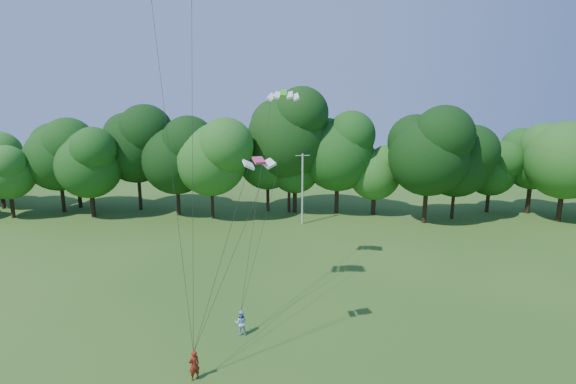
{
  "coord_description": "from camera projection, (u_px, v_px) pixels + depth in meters",
  "views": [
    {
      "loc": [
        3.81,
        -17.36,
        14.87
      ],
      "look_at": [
        2.42,
        13.0,
        8.09
      ],
      "focal_mm": 28.0,
      "sensor_mm": 36.0,
      "label": 1
    }
  ],
  "objects": [
    {
      "name": "kite_green",
      "position": [
        284.0,
        93.0,
        33.78
      ],
      "size": [
        2.42,
        1.17,
        0.55
      ],
      "rotation": [
        0.0,
        0.0,
        -0.05
      ],
      "color": "green",
      "rests_on": "ground"
    },
    {
      "name": "kite_flyer_right",
      "position": [
        241.0,
        322.0,
        28.02
      ],
      "size": [
        0.83,
        0.67,
        1.62
      ],
      "primitive_type": "imported",
      "rotation": [
        0.0,
        0.0,
        3.22
      ],
      "color": "#B1CEF6",
      "rests_on": "ground"
    },
    {
      "name": "tree_back_west",
      "position": [
        57.0,
        149.0,
        55.31
      ],
      "size": [
        8.8,
        8.8,
        12.8
      ],
      "color": "black",
      "rests_on": "ground"
    },
    {
      "name": "kite_flyer_left",
      "position": [
        194.0,
        365.0,
        23.6
      ],
      "size": [
        0.72,
        0.7,
        1.67
      ],
      "primitive_type": "imported",
      "rotation": [
        0.0,
        0.0,
        3.84
      ],
      "color": "maroon",
      "rests_on": "ground"
    },
    {
      "name": "kite_pink",
      "position": [
        259.0,
        160.0,
        23.29
      ],
      "size": [
        1.84,
        1.39,
        0.32
      ],
      "rotation": [
        0.0,
        0.0,
        0.4
      ],
      "color": "#C63760",
      "rests_on": "ground"
    },
    {
      "name": "tree_back_center",
      "position": [
        289.0,
        130.0,
        54.78
      ],
      "size": [
        11.42,
        11.42,
        16.61
      ],
      "color": "black",
      "rests_on": "ground"
    },
    {
      "name": "tree_back_east",
      "position": [
        568.0,
        146.0,
        50.87
      ],
      "size": [
        9.83,
        9.83,
        14.3
      ],
      "color": "#302113",
      "rests_on": "ground"
    },
    {
      "name": "utility_pole",
      "position": [
        302.0,
        188.0,
        50.93
      ],
      "size": [
        1.6,
        0.46,
        8.16
      ],
      "rotation": [
        0.0,
        0.0,
        0.24
      ],
      "color": "#B6B5AC",
      "rests_on": "ground"
    }
  ]
}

